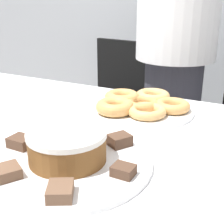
% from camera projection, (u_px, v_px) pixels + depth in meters
% --- Properties ---
extents(table, '(1.96, 0.85, 0.76)m').
position_uv_depth(table, '(90.00, 160.00, 0.88)').
color(table, white).
rests_on(table, ground_plane).
extents(person_standing, '(0.37, 0.37, 1.69)m').
position_uv_depth(person_standing, '(176.00, 48.00, 1.44)').
color(person_standing, '#383842').
rests_on(person_standing, ground_plane).
extents(office_chair_left, '(0.50, 0.50, 0.88)m').
position_uv_depth(office_chair_left, '(111.00, 123.00, 1.83)').
color(office_chair_left, black).
rests_on(office_chair_left, ground_plane).
extents(plate_cake, '(0.38, 0.38, 0.01)m').
position_uv_depth(plate_cake, '(68.00, 162.00, 0.70)').
color(plate_cake, white).
rests_on(plate_cake, table).
extents(plate_donuts, '(0.33, 0.33, 0.01)m').
position_uv_depth(plate_donuts, '(142.00, 110.00, 1.02)').
color(plate_donuts, white).
rests_on(plate_donuts, table).
extents(frosted_cake, '(0.17, 0.17, 0.07)m').
position_uv_depth(frosted_cake, '(67.00, 146.00, 0.68)').
color(frosted_cake, brown).
rests_on(frosted_cake, plate_cake).
extents(lamington_0, '(0.05, 0.04, 0.02)m').
position_uv_depth(lamington_0, '(123.00, 170.00, 0.63)').
color(lamington_0, '#513828').
rests_on(lamington_0, plate_cake).
extents(lamington_1, '(0.06, 0.07, 0.03)m').
position_uv_depth(lamington_1, '(120.00, 140.00, 0.76)').
color(lamington_1, '#513828').
rests_on(lamington_1, plate_cake).
extents(lamington_2, '(0.07, 0.07, 0.02)m').
position_uv_depth(lamington_2, '(73.00, 130.00, 0.82)').
color(lamington_2, brown).
rests_on(lamington_2, plate_cake).
extents(lamington_3, '(0.06, 0.05, 0.03)m').
position_uv_depth(lamington_3, '(21.00, 142.00, 0.75)').
color(lamington_3, '#513828').
rests_on(lamington_3, plate_cake).
extents(lamington_4, '(0.07, 0.08, 0.02)m').
position_uv_depth(lamington_4, '(5.00, 172.00, 0.62)').
color(lamington_4, brown).
rests_on(lamington_4, plate_cake).
extents(lamington_5, '(0.07, 0.07, 0.02)m').
position_uv_depth(lamington_5, '(60.00, 191.00, 0.56)').
color(lamington_5, brown).
rests_on(lamington_5, plate_cake).
extents(donut_0, '(0.11, 0.11, 0.03)m').
position_uv_depth(donut_0, '(142.00, 104.00, 1.01)').
color(donut_0, '#D18E4C').
rests_on(donut_0, plate_donuts).
extents(donut_1, '(0.12, 0.12, 0.04)m').
position_uv_depth(donut_1, '(115.00, 107.00, 0.97)').
color(donut_1, tan).
rests_on(donut_1, plate_donuts).
extents(donut_2, '(0.12, 0.12, 0.03)m').
position_uv_depth(donut_2, '(147.00, 111.00, 0.95)').
color(donut_2, '#E5AD66').
rests_on(donut_2, plate_donuts).
extents(donut_3, '(0.11, 0.11, 0.03)m').
position_uv_depth(donut_3, '(172.00, 106.00, 0.99)').
color(donut_3, tan).
rests_on(donut_3, plate_donuts).
extents(donut_4, '(0.12, 0.12, 0.03)m').
position_uv_depth(donut_4, '(153.00, 96.00, 1.08)').
color(donut_4, '#E5AD66').
rests_on(donut_4, plate_donuts).
extents(donut_5, '(0.12, 0.12, 0.04)m').
position_uv_depth(donut_5, '(122.00, 97.00, 1.06)').
color(donut_5, tan).
rests_on(donut_5, plate_donuts).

